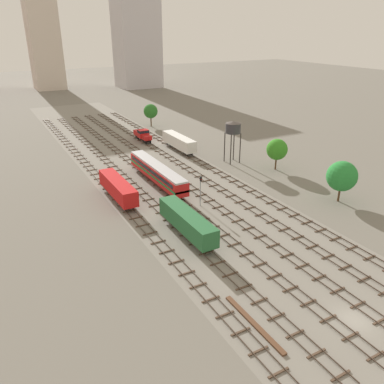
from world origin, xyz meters
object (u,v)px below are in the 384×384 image
Objects in this scene: freight_boxcar_left_nearest at (187,221)px; water_tower at (233,128)px; passenger_coach_centre_left_mid at (157,172)px; freight_boxcar_right_midfar at (179,141)px; shunter_loco_centre_right_far at (143,134)px; signal_post_nearest at (201,187)px; freight_boxcar_far_left_near at (118,187)px.

freight_boxcar_left_nearest is 1.43× the size of water_tower.
passenger_coach_centre_left_mid is 23.34m from freight_boxcar_right_midfar.
shunter_loco_centre_right_far is at bearing 72.98° from passenger_coach_centre_left_mid.
passenger_coach_centre_left_mid is at bearing 77.61° from freight_boxcar_left_nearest.
signal_post_nearest reaches higher than freight_boxcar_left_nearest.
passenger_coach_centre_left_mid is 32.66m from shunter_loco_centre_right_far.
signal_post_nearest is (2.39, -13.34, 0.96)m from passenger_coach_centre_left_mid.
water_tower reaches higher than shunter_loco_centre_right_far.
freight_boxcar_left_nearest is 1.00× the size of freight_boxcar_right_midfar.
freight_boxcar_far_left_near is 39.83m from shunter_loco_centre_right_far.
signal_post_nearest reaches higher than passenger_coach_centre_left_mid.
freight_boxcar_far_left_near is at bearing -137.20° from freight_boxcar_right_midfar.
water_tower reaches higher than freight_boxcar_far_left_near.
shunter_loco_centre_right_far is 45.17m from signal_post_nearest.
signal_post_nearest is at bearing -99.14° from shunter_loco_centre_right_far.
freight_boxcar_right_midfar is (19.12, 40.13, 0.00)m from freight_boxcar_left_nearest.
freight_boxcar_left_nearest is 44.45m from freight_boxcar_right_midfar.
freight_boxcar_left_nearest is 18.63m from freight_boxcar_far_left_near.
freight_boxcar_right_midfar is 16.72m from water_tower.
freight_boxcar_far_left_near is (-4.78, 18.00, 0.00)m from freight_boxcar_left_nearest.
passenger_coach_centre_left_mid is 22.28m from water_tower.
passenger_coach_centre_left_mid reaches higher than shunter_loco_centre_right_far.
passenger_coach_centre_left_mid is at bearing -168.60° from water_tower.
signal_post_nearest reaches higher than shunter_loco_centre_right_far.
freight_boxcar_left_nearest is 0.64× the size of passenger_coach_centre_left_mid.
freight_boxcar_left_nearest is 1.00× the size of freight_boxcar_far_left_near.
freight_boxcar_left_nearest is 1.65× the size of shunter_loco_centre_right_far.
freight_boxcar_right_midfar is 13.69m from shunter_loco_centre_right_far.
signal_post_nearest is at bearing -38.86° from freight_boxcar_far_left_near.
passenger_coach_centre_left_mid is at bearing -127.92° from freight_boxcar_right_midfar.
freight_boxcar_left_nearest is 37.15m from water_tower.
freight_boxcar_far_left_near is 32.24m from water_tower.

